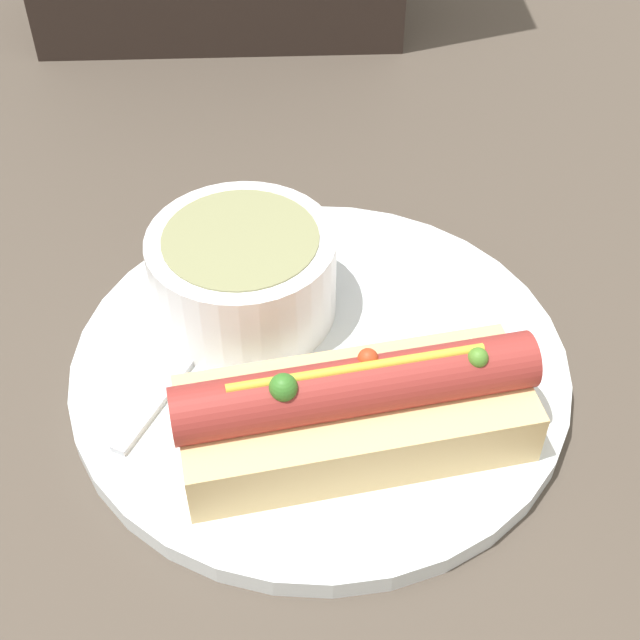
{
  "coord_description": "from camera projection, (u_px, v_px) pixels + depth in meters",
  "views": [
    {
      "loc": [
        -0.01,
        -0.34,
        0.38
      ],
      "look_at": [
        0.0,
        0.0,
        0.04
      ],
      "focal_mm": 50.0,
      "sensor_mm": 36.0,
      "label": 1
    }
  ],
  "objects": [
    {
      "name": "soup_bowl",
      "position": [
        243.0,
        270.0,
        0.51
      ],
      "size": [
        0.11,
        0.11,
        0.05
      ],
      "color": "white",
      "rests_on": "dinner_plate"
    },
    {
      "name": "spoon",
      "position": [
        217.0,
        319.0,
        0.52
      ],
      "size": [
        0.08,
        0.14,
        0.01
      ],
      "rotation": [
        0.0,
        0.0,
        1.1
      ],
      "color": "#B7B7BC",
      "rests_on": "dinner_plate"
    },
    {
      "name": "dinner_plate",
      "position": [
        320.0,
        366.0,
        0.5
      ],
      "size": [
        0.28,
        0.28,
        0.01
      ],
      "color": "white",
      "rests_on": "ground_plane"
    },
    {
      "name": "ground_plane",
      "position": [
        320.0,
        373.0,
        0.51
      ],
      "size": [
        4.0,
        4.0,
        0.0
      ],
      "primitive_type": "plane",
      "color": "#4C4238"
    },
    {
      "name": "hot_dog",
      "position": [
        355.0,
        409.0,
        0.44
      ],
      "size": [
        0.18,
        0.1,
        0.06
      ],
      "rotation": [
        0.0,
        0.0,
        0.17
      ],
      "color": "#E5C17F",
      "rests_on": "dinner_plate"
    }
  ]
}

